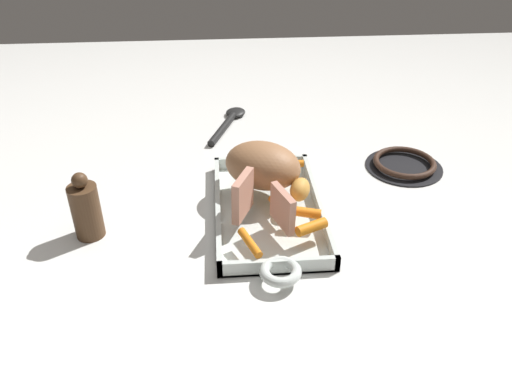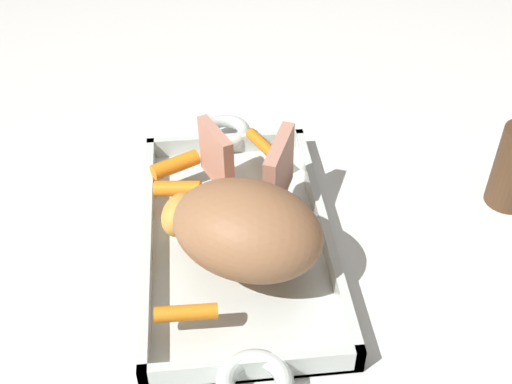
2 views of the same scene
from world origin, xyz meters
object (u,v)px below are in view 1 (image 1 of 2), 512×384
object	(u,v)px
roasting_dish	(268,209)
baby_carrot_southeast	(250,243)
baby_carrot_long	(306,212)
pork_roast	(263,165)
serving_spoon	(229,121)
pepper_mill	(86,209)
stove_burner_rear	(404,164)
potato_near_roast	(300,190)
baby_carrot_center_left	(312,227)
baby_carrot_northeast	(290,164)
roast_slice_thin	(283,208)
baby_carrot_northwest	(278,205)
roast_slice_outer	(243,196)

from	to	relation	value
roasting_dish	baby_carrot_southeast	xyz separation A→B (m)	(0.14, -0.05, 0.03)
baby_carrot_long	pork_roast	bearing A→B (deg)	-148.78
serving_spoon	pepper_mill	distance (m)	0.54
stove_burner_rear	pepper_mill	world-z (taller)	pepper_mill
potato_near_roast	baby_carrot_center_left	bearing A→B (deg)	3.00
baby_carrot_southeast	potato_near_roast	bearing A→B (deg)	141.75
baby_carrot_long	serving_spoon	world-z (taller)	baby_carrot_long
baby_carrot_center_left	baby_carrot_long	xyz separation A→B (m)	(-0.05, -0.00, -0.00)
baby_carrot_northeast	pork_roast	bearing A→B (deg)	-43.71
pork_roast	baby_carrot_southeast	distance (m)	0.20
pork_roast	stove_burner_rear	bearing A→B (deg)	106.47
roast_slice_thin	baby_carrot_long	xyz separation A→B (m)	(-0.02, 0.05, -0.03)
baby_carrot_northeast	stove_burner_rear	distance (m)	0.27
pork_roast	serving_spoon	world-z (taller)	pork_roast
pork_roast	baby_carrot_northwest	world-z (taller)	pork_roast
roasting_dish	roast_slice_thin	world-z (taller)	roast_slice_thin
baby_carrot_northwest	pepper_mill	bearing A→B (deg)	-88.00
baby_carrot_northeast	stove_burner_rear	world-z (taller)	baby_carrot_northeast
baby_carrot_northwest	roast_slice_outer	bearing A→B (deg)	-81.03
baby_carrot_long	serving_spoon	size ratio (longest dim) A/B	0.24
potato_near_roast	pepper_mill	size ratio (longest dim) A/B	0.42
baby_carrot_long	potato_near_roast	bearing A→B (deg)	-177.04
roast_slice_outer	baby_carrot_northeast	bearing A→B (deg)	146.37
stove_burner_rear	serving_spoon	world-z (taller)	stove_burner_rear
pepper_mill	serving_spoon	bearing A→B (deg)	149.34
roasting_dish	baby_carrot_northwest	xyz separation A→B (m)	(0.03, 0.02, 0.03)
roast_slice_outer	baby_carrot_southeast	xyz separation A→B (m)	(0.10, 0.01, -0.03)
roast_slice_outer	baby_carrot_southeast	distance (m)	0.10
baby_carrot_center_left	pepper_mill	distance (m)	0.41
baby_carrot_southeast	pork_roast	bearing A→B (deg)	168.64
baby_carrot_southeast	stove_burner_rear	world-z (taller)	baby_carrot_southeast
potato_near_roast	serving_spoon	size ratio (longest dim) A/B	0.25
pork_roast	baby_carrot_center_left	world-z (taller)	pork_roast
potato_near_roast	pepper_mill	distance (m)	0.40
baby_carrot_northwest	serving_spoon	bearing A→B (deg)	-169.98
roasting_dish	pepper_mill	world-z (taller)	pepper_mill
roast_slice_thin	baby_carrot_center_left	distance (m)	0.06
roasting_dish	baby_carrot_southeast	distance (m)	0.15
stove_burner_rear	serving_spoon	distance (m)	0.47
baby_carrot_northeast	potato_near_roast	size ratio (longest dim) A/B	1.08
roasting_dish	serving_spoon	distance (m)	0.43
baby_carrot_northwest	pepper_mill	world-z (taller)	pepper_mill
roasting_dish	baby_carrot_southeast	size ratio (longest dim) A/B	6.64
potato_near_roast	stove_burner_rear	xyz separation A→B (m)	(-0.16, 0.27, -0.04)
baby_carrot_center_left	roast_slice_outer	bearing A→B (deg)	-118.71
baby_carrot_long	baby_carrot_center_left	bearing A→B (deg)	3.05
roasting_dish	pork_roast	world-z (taller)	pork_roast
roast_slice_thin	baby_carrot_northeast	bearing A→B (deg)	168.59
baby_carrot_northeast	roast_slice_outer	bearing A→B (deg)	-33.63
baby_carrot_southeast	baby_carrot_northwest	xyz separation A→B (m)	(-0.11, 0.06, 0.00)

